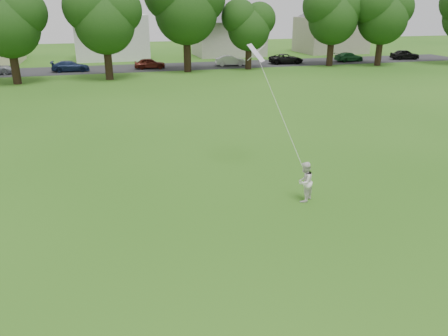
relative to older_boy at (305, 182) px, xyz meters
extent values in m
plane|color=#265A14|center=(-4.95, -3.80, -0.75)|extent=(160.00, 160.00, 0.00)
cube|color=#2D2D30|center=(-4.95, 38.20, -0.75)|extent=(90.00, 7.00, 0.01)
imported|color=white|center=(0.00, 0.00, 0.00)|extent=(0.93, 0.90, 1.50)
plane|color=white|center=(-0.60, 3.91, 4.20)|extent=(1.00, 1.09, 0.67)
cylinder|color=white|center=(-0.30, 1.95, 2.27)|extent=(0.01, 0.01, 5.53)
cylinder|color=black|center=(-14.17, 30.33, 0.92)|extent=(0.73, 0.73, 3.35)
cylinder|color=black|center=(-5.98, 30.64, 0.97)|extent=(0.73, 0.73, 3.44)
cylinder|color=black|center=(2.32, 33.80, 1.28)|extent=(0.79, 0.79, 4.06)
cylinder|color=black|center=(9.25, 33.88, 0.69)|extent=(0.69, 0.69, 2.89)
cylinder|color=black|center=(19.42, 34.06, 0.99)|extent=(0.74, 0.74, 3.49)
cylinder|color=black|center=(25.09, 32.79, 1.00)|extent=(0.74, 0.74, 3.50)
imported|color=#162344|center=(-9.85, 37.20, -0.17)|extent=(3.96, 1.67, 1.14)
imported|color=#551A11|center=(-1.35, 37.20, -0.15)|extent=(3.51, 1.52, 1.18)
imported|color=#B2B2B2|center=(8.16, 37.20, -0.15)|extent=(3.76, 1.74, 1.19)
imported|color=black|center=(15.25, 37.20, -0.16)|extent=(4.30, 2.16, 1.17)
imported|color=#1D5728|center=(23.87, 37.20, -0.18)|extent=(4.00, 1.98, 1.12)
imported|color=black|center=(32.13, 37.20, -0.11)|extent=(3.85, 1.95, 1.26)
cube|color=white|center=(-4.95, 48.20, 2.04)|extent=(9.13, 7.27, 5.58)
cube|color=#B9B3A6|center=(11.05, 48.20, 1.56)|extent=(9.25, 7.03, 4.63)
pyramid|color=#4C4A4F|center=(11.05, 48.20, 6.42)|extent=(13.34, 13.34, 2.54)
cube|color=#A8A18B|center=(27.05, 48.20, 1.78)|extent=(9.08, 7.56, 5.07)
camera|label=1|loc=(-6.77, -13.33, 6.03)|focal=35.00mm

